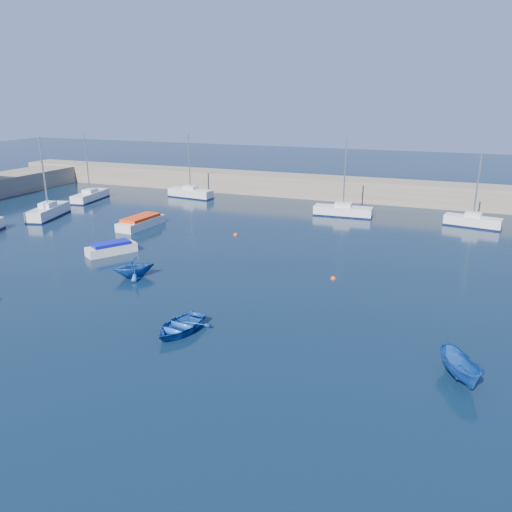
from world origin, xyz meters
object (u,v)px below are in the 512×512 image
(motorboat_1, at_px, (111,248))
(sailboat_7, at_px, (473,221))
(sailboat_5, at_px, (191,193))
(dinghy_right, at_px, (461,368))
(motorboat_2, at_px, (141,222))
(dinghy_left, at_px, (134,267))
(sailboat_4, at_px, (90,196))
(sailboat_6, at_px, (343,211))
(sailboat_3, at_px, (48,211))
(dinghy_center, at_px, (180,326))

(motorboat_1, bearing_deg, sailboat_7, 68.17)
(sailboat_5, height_order, dinghy_right, sailboat_5)
(dinghy_right, bearing_deg, sailboat_7, 61.84)
(motorboat_2, relative_size, dinghy_right, 1.78)
(dinghy_left, bearing_deg, sailboat_4, 178.21)
(motorboat_2, bearing_deg, sailboat_6, 39.41)
(motorboat_1, bearing_deg, dinghy_left, -7.02)
(sailboat_3, bearing_deg, dinghy_left, -47.42)
(sailboat_7, relative_size, motorboat_2, 1.28)
(sailboat_5, height_order, sailboat_7, sailboat_5)
(sailboat_3, height_order, motorboat_2, sailboat_3)
(sailboat_6, bearing_deg, dinghy_center, 173.47)
(motorboat_1, distance_m, dinghy_left, 6.48)
(sailboat_4, bearing_deg, dinghy_right, -40.98)
(sailboat_5, xyz_separation_m, dinghy_left, (10.58, -27.94, 0.16))
(sailboat_3, height_order, motorboat_1, sailboat_3)
(dinghy_left, bearing_deg, sailboat_6, 111.57)
(sailboat_7, relative_size, dinghy_right, 2.27)
(motorboat_1, bearing_deg, sailboat_6, 85.87)
(sailboat_7, xyz_separation_m, dinghy_left, (-23.17, -24.83, 0.19))
(sailboat_6, xyz_separation_m, dinghy_center, (-2.43, -31.48, -0.20))
(sailboat_3, bearing_deg, motorboat_1, -44.99)
(sailboat_6, distance_m, motorboat_1, 25.64)
(sailboat_6, relative_size, dinghy_center, 2.25)
(sailboat_6, height_order, dinghy_left, sailboat_6)
(motorboat_2, relative_size, dinghy_center, 1.54)
(sailboat_4, xyz_separation_m, motorboat_1, (16.46, -17.67, -0.10))
(dinghy_center, distance_m, dinghy_right, 14.52)
(sailboat_5, xyz_separation_m, sailboat_7, (33.75, -3.11, -0.03))
(sailboat_4, bearing_deg, sailboat_3, -86.41)
(sailboat_4, relative_size, sailboat_7, 1.15)
(motorboat_1, distance_m, dinghy_center, 16.56)
(motorboat_2, distance_m, dinghy_right, 35.28)
(dinghy_right, bearing_deg, dinghy_left, 138.03)
(sailboat_5, height_order, motorboat_1, sailboat_5)
(dinghy_center, bearing_deg, motorboat_2, 136.97)
(sailboat_3, height_order, dinghy_center, sailboat_3)
(sailboat_3, xyz_separation_m, sailboat_4, (-1.95, 9.27, -0.10))
(motorboat_2, bearing_deg, sailboat_7, 26.44)
(motorboat_2, distance_m, dinghy_center, 24.56)
(sailboat_5, bearing_deg, dinghy_right, -129.19)
(sailboat_7, bearing_deg, sailboat_5, 95.72)
(dinghy_left, bearing_deg, sailboat_3, -168.99)
(sailboat_7, xyz_separation_m, motorboat_1, (-28.21, -20.77, -0.12))
(dinghy_right, bearing_deg, motorboat_2, 121.73)
(sailboat_4, height_order, motorboat_1, sailboat_4)
(motorboat_2, height_order, dinghy_center, motorboat_2)
(motorboat_2, bearing_deg, dinghy_right, -27.38)
(sailboat_3, height_order, sailboat_4, sailboat_3)
(motorboat_2, distance_m, dinghy_left, 14.73)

